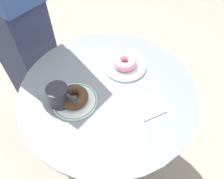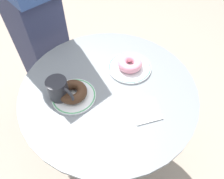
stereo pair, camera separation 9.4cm
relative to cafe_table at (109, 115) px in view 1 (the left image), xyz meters
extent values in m
cube|color=gray|center=(0.00, 0.00, -0.52)|extent=(7.00, 7.00, 0.02)
cylinder|color=slate|center=(0.00, 0.00, 0.21)|extent=(0.78, 0.78, 0.02)
cylinder|color=slate|center=(0.00, 0.00, -0.14)|extent=(0.06, 0.06, 0.69)
cylinder|color=slate|center=(0.00, 0.00, -0.50)|extent=(0.40, 0.40, 0.03)
cylinder|color=white|center=(-0.15, 0.04, 0.22)|extent=(0.19, 0.19, 0.01)
torus|color=#4C9E66|center=(-0.15, 0.04, 0.23)|extent=(0.18, 0.18, 0.01)
cylinder|color=white|center=(0.15, 0.05, 0.22)|extent=(0.20, 0.20, 0.01)
torus|color=#4C9E66|center=(0.15, 0.05, 0.23)|extent=(0.20, 0.20, 0.01)
torus|color=#422819|center=(-0.15, 0.04, 0.25)|extent=(0.16, 0.16, 0.04)
torus|color=pink|center=(0.15, 0.05, 0.25)|extent=(0.15, 0.15, 0.04)
cube|color=white|center=(0.06, -0.18, 0.22)|extent=(0.13, 0.13, 0.01)
cylinder|color=#28282D|center=(-0.20, 0.07, 0.27)|extent=(0.09, 0.09, 0.10)
torus|color=#28282D|center=(-0.18, 0.03, 0.27)|extent=(0.04, 0.08, 0.08)
cube|color=#2D3351|center=(-0.12, 0.63, -0.04)|extent=(0.28, 0.38, 0.95)
camera|label=1|loc=(-0.38, -0.45, 0.97)|focal=34.81mm
camera|label=2|loc=(-0.30, -0.51, 0.97)|focal=34.81mm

